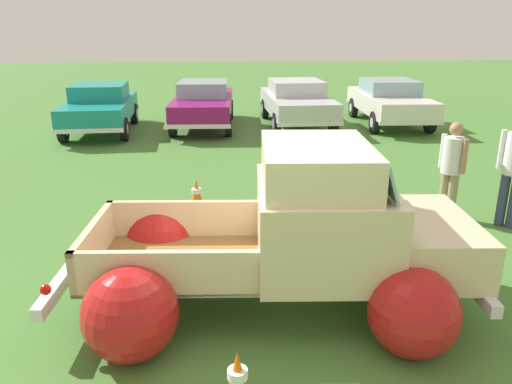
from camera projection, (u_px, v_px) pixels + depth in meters
ground_plane at (265, 302)px, 5.90m from camera, size 80.00×80.00×0.00m
vintage_pickup_truck at (299, 244)px, 5.66m from camera, size 4.72×2.96×1.96m
show_car_0 at (100, 106)px, 15.01m from camera, size 2.07×4.22×1.43m
show_car_1 at (204, 102)px, 15.76m from camera, size 1.96×4.55×1.43m
show_car_2 at (297, 101)px, 16.03m from camera, size 2.07×4.48×1.43m
show_car_3 at (390, 100)px, 16.21m from camera, size 1.98×4.50×1.43m
spectator_0 at (452, 165)px, 8.18m from camera, size 0.45×0.52×1.64m
lane_cone_1 at (197, 197)px, 8.56m from camera, size 0.36×0.36×0.63m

